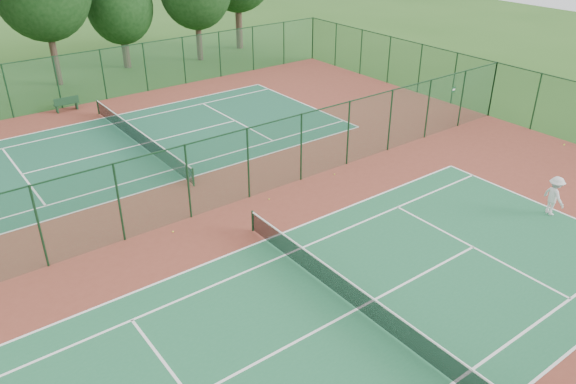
# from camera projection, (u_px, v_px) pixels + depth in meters

# --- Properties ---
(ground) EXTENTS (120.00, 120.00, 0.00)m
(ground) POSITION_uv_depth(u_px,v_px,m) (221.00, 207.00, 25.60)
(ground) COLOR #29551A
(ground) RESTS_ON ground
(red_pad) EXTENTS (40.00, 36.00, 0.01)m
(red_pad) POSITION_uv_depth(u_px,v_px,m) (221.00, 207.00, 25.60)
(red_pad) COLOR brown
(red_pad) RESTS_ON ground
(court_near) EXTENTS (23.77, 10.97, 0.01)m
(court_near) POSITION_uv_depth(u_px,v_px,m) (357.00, 309.00, 19.24)
(court_near) COLOR #1F623D
(court_near) RESTS_ON red_pad
(court_far) EXTENTS (23.77, 10.97, 0.01)m
(court_far) POSITION_uv_depth(u_px,v_px,m) (140.00, 145.00, 31.95)
(court_far) COLOR #1B563C
(court_far) RESTS_ON red_pad
(fence_north) EXTENTS (40.00, 0.09, 3.50)m
(fence_north) POSITION_uv_depth(u_px,v_px,m) (81.00, 78.00, 37.49)
(fence_north) COLOR #1A4F30
(fence_north) RESTS_ON ground
(fence_east) EXTENTS (0.09, 36.00, 3.50)m
(fence_east) POSITION_uv_depth(u_px,v_px,m) (493.00, 89.00, 35.41)
(fence_east) COLOR #174527
(fence_east) RESTS_ON ground
(fence_divider) EXTENTS (40.00, 0.09, 3.50)m
(fence_divider) POSITION_uv_depth(u_px,v_px,m) (219.00, 172.00, 24.78)
(fence_divider) COLOR #174529
(fence_divider) RESTS_ON ground
(tennis_net_near) EXTENTS (0.10, 12.90, 0.97)m
(tennis_net_near) POSITION_uv_depth(u_px,v_px,m) (358.00, 297.00, 18.99)
(tennis_net_near) COLOR #13351B
(tennis_net_near) RESTS_ON ground
(tennis_net_far) EXTENTS (0.10, 12.90, 0.97)m
(tennis_net_far) POSITION_uv_depth(u_px,v_px,m) (139.00, 136.00, 31.71)
(tennis_net_far) COLOR #153B1D
(tennis_net_far) RESTS_ON ground
(player_near) EXTENTS (1.03, 1.33, 1.81)m
(player_near) POSITION_uv_depth(u_px,v_px,m) (554.00, 196.00, 24.59)
(player_near) COLOR silver
(player_near) RESTS_ON court_near
(bench) EXTENTS (1.60, 0.50, 0.98)m
(bench) POSITION_uv_depth(u_px,v_px,m) (66.00, 104.00, 36.75)
(bench) COLOR #13361D
(bench) RESTS_ON red_pad
(stray_ball_a) EXTENTS (0.07, 0.07, 0.07)m
(stray_ball_a) POSITION_uv_depth(u_px,v_px,m) (269.00, 199.00, 26.16)
(stray_ball_a) COLOR gold
(stray_ball_a) RESTS_ON red_pad
(stray_ball_b) EXTENTS (0.07, 0.07, 0.07)m
(stray_ball_b) POSITION_uv_depth(u_px,v_px,m) (335.00, 174.00, 28.49)
(stray_ball_b) COLOR #C0D230
(stray_ball_b) RESTS_ON red_pad
(stray_ball_c) EXTENTS (0.07, 0.07, 0.07)m
(stray_ball_c) POSITION_uv_depth(u_px,v_px,m) (173.00, 232.00, 23.63)
(stray_ball_c) COLOR yellow
(stray_ball_c) RESTS_ON red_pad
(evergreen_row) EXTENTS (39.00, 5.00, 12.00)m
(evergreen_row) POSITION_uv_depth(u_px,v_px,m) (64.00, 81.00, 43.00)
(evergreen_row) COLOR black
(evergreen_row) RESTS_ON ground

